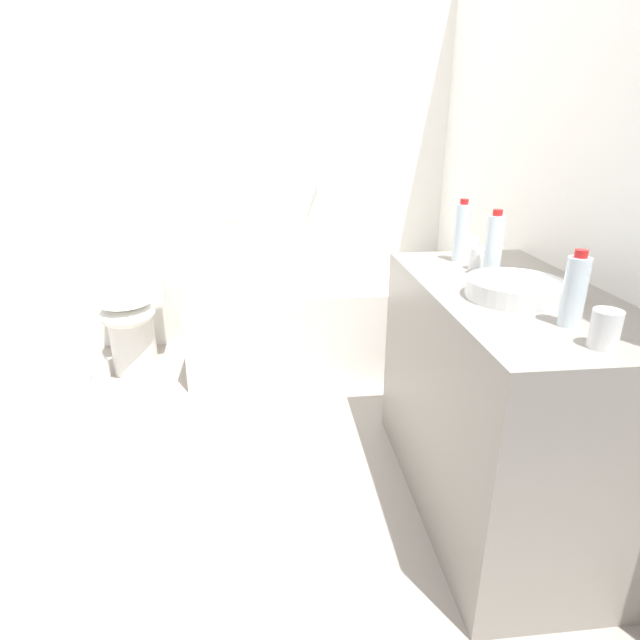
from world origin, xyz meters
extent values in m
plane|color=#9E9389|center=(0.00, 0.00, 0.00)|extent=(3.94, 3.94, 0.00)
cube|color=white|center=(0.00, 1.27, 1.17)|extent=(3.34, 0.10, 2.34)
cube|color=white|center=(1.52, 0.00, 1.17)|extent=(0.10, 2.83, 2.34)
cube|color=white|center=(0.63, 0.85, 0.27)|extent=(1.59, 0.73, 0.54)
cube|color=white|center=(0.63, 0.85, 0.50)|extent=(1.30, 0.53, 0.09)
cylinder|color=#BABABF|center=(1.25, 0.85, 0.58)|extent=(0.09, 0.03, 0.03)
cylinder|color=#BABABF|center=(0.56, 1.19, 0.89)|extent=(0.19, 0.03, 0.46)
cylinder|color=#BABABF|center=(0.19, 1.19, 0.90)|extent=(0.32, 0.03, 0.03)
cylinder|color=white|center=(-0.52, 0.83, 0.19)|extent=(0.26, 0.26, 0.39)
ellipsoid|color=white|center=(-0.52, 0.78, 0.39)|extent=(0.33, 0.38, 0.13)
ellipsoid|color=white|center=(-0.52, 0.78, 0.46)|extent=(0.31, 0.36, 0.02)
cube|color=white|center=(-0.53, 1.00, 0.53)|extent=(0.38, 0.17, 0.29)
cylinder|color=#B3B3B8|center=(-0.53, 1.00, 0.68)|extent=(0.03, 0.03, 0.01)
cube|color=gray|center=(1.16, -0.52, 0.44)|extent=(0.61, 1.21, 0.88)
cylinder|color=white|center=(1.12, -0.59, 0.91)|extent=(0.32, 0.32, 0.06)
cylinder|color=#B7B7BC|center=(1.32, -0.59, 0.91)|extent=(0.02, 0.02, 0.05)
cylinder|color=#B7B7BC|center=(1.26, -0.59, 0.93)|extent=(0.11, 0.02, 0.02)
cylinder|color=#B7B7BC|center=(1.32, -0.65, 0.90)|extent=(0.03, 0.03, 0.04)
cylinder|color=#B7B7BC|center=(1.32, -0.53, 0.90)|extent=(0.03, 0.03, 0.04)
cylinder|color=silver|center=(1.14, -0.35, 1.00)|extent=(0.06, 0.06, 0.23)
cylinder|color=red|center=(1.14, -0.35, 1.13)|extent=(0.04, 0.04, 0.02)
cylinder|color=silver|center=(1.11, -0.10, 1.00)|extent=(0.06, 0.06, 0.24)
cylinder|color=red|center=(1.11, -0.10, 1.13)|extent=(0.03, 0.03, 0.02)
cylinder|color=silver|center=(1.16, -0.85, 0.98)|extent=(0.06, 0.06, 0.20)
cylinder|color=red|center=(1.16, -0.85, 1.09)|extent=(0.04, 0.04, 0.02)
cylinder|color=white|center=(1.16, -1.01, 0.93)|extent=(0.08, 0.08, 0.10)
cylinder|color=white|center=(1.13, -0.23, 0.92)|extent=(0.07, 0.07, 0.09)
cylinder|color=white|center=(1.18, -0.04, 0.93)|extent=(0.08, 0.08, 0.09)
cylinder|color=white|center=(-0.71, 0.74, 0.06)|extent=(0.11, 0.11, 0.12)
camera|label=1|loc=(0.30, -2.16, 1.43)|focal=29.07mm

